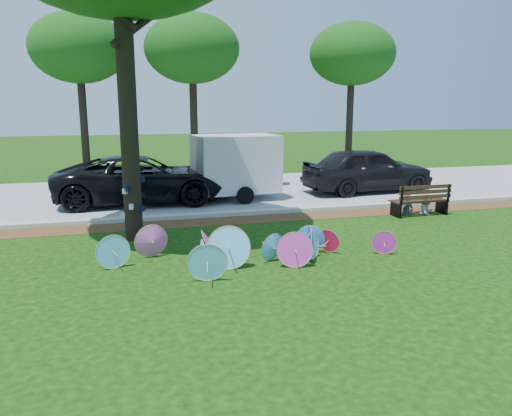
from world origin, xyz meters
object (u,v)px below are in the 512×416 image
Objects in this scene: park_bench at (419,200)px; person_right at (428,195)px; parasol_pile at (244,247)px; dark_pickup at (368,170)px; cargo_trailer at (236,163)px; person_left at (408,195)px; black_van at (142,180)px.

person_right is at bearing 6.05° from park_bench.
dark_pickup is at bearing 47.92° from parasol_pile.
person_right is (6.60, 3.29, 0.22)m from parasol_pile.
dark_pickup reaches higher than park_bench.
cargo_trailer is 6.46m from person_right.
cargo_trailer is 5.91m from person_left.
parasol_pile is at bearing -154.66° from park_bench.
parasol_pile is at bearing 133.71° from dark_pickup.
person_right reaches higher than parasol_pile.
cargo_trailer reaches higher than parasol_pile.
black_van is 4.59× the size of person_left.
park_bench reaches higher than parasol_pile.
person_left reaches higher than person_right.
parasol_pile is 7.51m from black_van.
person_right is at bearing -15.21° from person_left.
cargo_trailer is at bearing 88.28° from dark_pickup.
park_bench is (-0.31, -4.02, -0.38)m from dark_pickup.
black_van reaches higher than park_bench.
cargo_trailer is (-5.18, -0.23, 0.43)m from dark_pickup.
person_left is at bearing 166.33° from dark_pickup.
person_right is (0.04, -3.97, -0.26)m from dark_pickup.
person_left is at bearing 163.62° from person_right.
person_left is at bearing -46.09° from cargo_trailer.
cargo_trailer is 2.22× the size of person_left.
black_van reaches higher than person_left.
person_right is at bearing 26.51° from parasol_pile.
cargo_trailer is 6.23m from park_bench.
cargo_trailer is at bearing 125.14° from person_left.
dark_pickup is at bearing 65.34° from person_left.
park_bench is (8.11, -4.02, -0.33)m from black_van.
parasol_pile is 7.04m from park_bench.
person_left is at bearing -115.05° from black_van.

